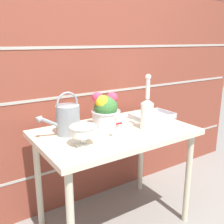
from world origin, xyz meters
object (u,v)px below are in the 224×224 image
at_px(crystal_pedestal_bowl, 83,132).
at_px(glass_decanter, 147,111).
at_px(flower_planter, 106,110).
at_px(figurine_vase, 117,128).
at_px(watering_can, 67,119).
at_px(wire_tray, 152,117).

height_order(crystal_pedestal_bowl, glass_decanter, glass_decanter).
relative_size(flower_planter, glass_decanter, 0.64).
height_order(flower_planter, figurine_vase, flower_planter).
bearing_deg(figurine_vase, glass_decanter, 9.09).
xyz_separation_m(crystal_pedestal_bowl, figurine_vase, (0.22, -0.02, -0.02)).
bearing_deg(flower_planter, watering_can, -175.00).
relative_size(watering_can, flower_planter, 1.23).
xyz_separation_m(crystal_pedestal_bowl, flower_planter, (0.31, 0.25, 0.03)).
relative_size(crystal_pedestal_bowl, wire_tray, 0.49).
xyz_separation_m(watering_can, figurine_vase, (0.22, -0.24, -0.04)).
xyz_separation_m(glass_decanter, wire_tray, (0.21, 0.17, -0.11)).
bearing_deg(figurine_vase, wire_tray, 24.01).
height_order(flower_planter, wire_tray, flower_planter).
bearing_deg(flower_planter, wire_tray, -8.01).
bearing_deg(watering_can, figurine_vase, -47.72).
bearing_deg(wire_tray, figurine_vase, -155.99).
distance_m(figurine_vase, wire_tray, 0.53).
height_order(watering_can, crystal_pedestal_bowl, watering_can).
bearing_deg(glass_decanter, figurine_vase, -170.91).
xyz_separation_m(figurine_vase, wire_tray, (0.48, 0.21, -0.06)).
height_order(watering_can, figurine_vase, watering_can).
bearing_deg(glass_decanter, crystal_pedestal_bowl, -177.40).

